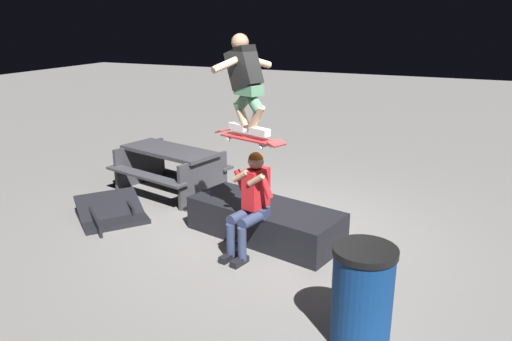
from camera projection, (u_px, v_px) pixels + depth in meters
The scene contains 8 objects.
ground_plane at pixel (273, 233), 6.78m from camera, with size 40.00×40.00×0.00m, color slate.
ledge_box_main at pixel (265, 221), 6.61m from camera, with size 2.10×0.83×0.47m, color black.
person_sitting_on_ledge at pixel (251, 199), 6.03m from camera, with size 0.59×0.78×1.30m.
skateboard at pixel (249, 138), 5.77m from camera, with size 1.02×0.57×0.13m.
skater_airborne at pixel (245, 79), 5.60m from camera, with size 0.63×0.85×1.12m.
kicker_ramp at pixel (112, 214), 7.30m from camera, with size 1.34×1.33×0.36m.
picnic_table_back at pixel (170, 163), 8.28m from camera, with size 1.96×1.69×0.75m.
trash_bin at pixel (362, 296), 4.40m from camera, with size 0.58×0.58×0.95m.
Camera 1 is at (-2.29, 5.77, 2.88)m, focal length 34.37 mm.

